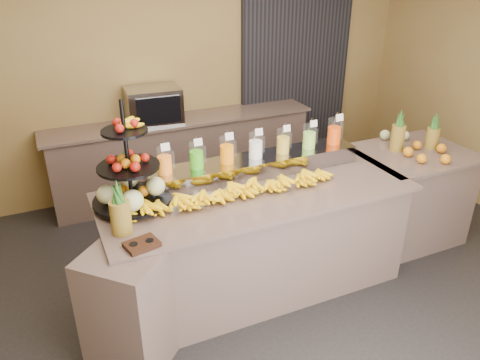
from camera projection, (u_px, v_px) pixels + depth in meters
ground at (271, 304)px, 3.88m from camera, size 6.00×6.00×0.00m
room_envelope at (253, 56)px, 3.77m from camera, size 6.04×5.02×2.82m
buffet_counter at (246, 245)px, 3.85m from camera, size 2.75×1.25×0.93m
right_counter at (406, 195)px, 4.63m from camera, size 1.08×0.88×0.93m
back_ledge at (184, 156)px, 5.52m from camera, size 3.10×0.55×0.93m
pitcher_tray at (255, 166)px, 3.96m from camera, size 1.85×0.30×0.15m
juice_pitcher_orange_a at (165, 162)px, 3.60m from camera, size 0.12×0.12×0.28m
juice_pitcher_green at (197, 157)px, 3.69m from camera, size 0.12×0.12×0.28m
juice_pitcher_orange_b at (227, 152)px, 3.79m from camera, size 0.12×0.12×0.29m
juice_pitcher_milk at (256, 147)px, 3.88m from camera, size 0.12×0.12×0.28m
juice_pitcher_lemon at (283, 142)px, 3.98m from camera, size 0.11×0.12×0.27m
juice_pitcher_lime at (309, 138)px, 4.08m from camera, size 0.12×0.12×0.28m
juice_pitcher_orange_c at (334, 133)px, 4.17m from camera, size 0.13×0.13×0.30m
banana_heap at (232, 188)px, 3.59m from camera, size 1.86×0.17×0.15m
fruit_stand at (135, 179)px, 3.41m from camera, size 0.72×0.72×0.81m
condiment_caddy at (142, 244)px, 2.99m from camera, size 0.24×0.20×0.03m
pineapple_left_a at (120, 213)px, 3.09m from camera, size 0.14×0.14×0.39m
pineapple_left_b at (129, 173)px, 3.66m from camera, size 0.12×0.12×0.39m
right_fruit_pile at (421, 145)px, 4.36m from camera, size 0.46×0.44×0.24m
oven_warmer at (154, 105)px, 5.12m from camera, size 0.61×0.44×0.39m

